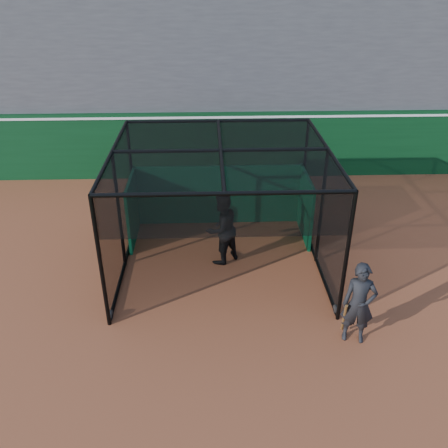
{
  "coord_description": "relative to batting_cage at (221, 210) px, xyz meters",
  "views": [
    {
      "loc": [
        -0.21,
        -8.57,
        7.23
      ],
      "look_at": [
        0.17,
        2.0,
        1.4
      ],
      "focal_mm": 38.0,
      "sensor_mm": 36.0,
      "label": 1
    }
  ],
  "objects": [
    {
      "name": "batting_cage",
      "position": [
        0.0,
        0.0,
        0.0
      ],
      "size": [
        5.35,
        5.01,
        3.25
      ],
      "color": "black",
      "rests_on": "ground"
    },
    {
      "name": "on_deck_player",
      "position": [
        2.81,
        -3.14,
        -0.67
      ],
      "size": [
        0.78,
        0.6,
        1.91
      ],
      "color": "black",
      "rests_on": "ground"
    },
    {
      "name": "outfield_wall",
      "position": [
        -0.1,
        6.13,
        -0.33
      ],
      "size": [
        50.0,
        0.5,
        2.5
      ],
      "color": "#093617",
      "rests_on": "ground"
    },
    {
      "name": "grandstand",
      "position": [
        -0.1,
        9.91,
        2.86
      ],
      "size": [
        50.0,
        7.85,
        8.95
      ],
      "color": "#4C4C4F",
      "rests_on": "ground"
    },
    {
      "name": "batter",
      "position": [
        0.02,
        0.08,
        -0.6
      ],
      "size": [
        1.26,
        1.23,
        2.04
      ],
      "primitive_type": "imported",
      "rotation": [
        0.0,
        0.0,
        3.83
      ],
      "color": "black",
      "rests_on": "ground"
    },
    {
      "name": "ground",
      "position": [
        -0.1,
        -2.37,
        -1.62
      ],
      "size": [
        120.0,
        120.0,
        0.0
      ],
      "primitive_type": "plane",
      "color": "brown",
      "rests_on": "ground"
    }
  ]
}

